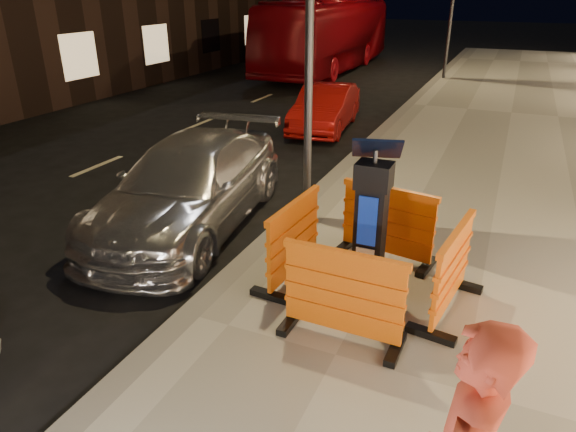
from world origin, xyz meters
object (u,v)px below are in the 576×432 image
at_px(bus_doubledecker, 327,70).
at_px(parking_kiosk, 371,224).
at_px(barrier_kerbside, 294,240).
at_px(barrier_bldgside, 452,271).
at_px(car_silver, 193,224).
at_px(barrier_back, 388,224).
at_px(car_red, 325,129).
at_px(barrier_front, 343,296).

bearing_deg(bus_doubledecker, parking_kiosk, -70.08).
height_order(barrier_kerbside, bus_doubledecker, bus_doubledecker).
height_order(barrier_bldgside, car_silver, barrier_bldgside).
xyz_separation_m(barrier_back, car_red, (-3.28, 6.69, -0.66)).
relative_size(barrier_kerbside, barrier_bldgside, 1.00).
distance_m(barrier_back, car_silver, 3.26).
distance_m(barrier_back, barrier_kerbside, 1.34).
relative_size(car_red, bus_doubledecker, 0.31).
height_order(barrier_kerbside, car_silver, barrier_kerbside).
height_order(barrier_front, barrier_kerbside, same).
relative_size(parking_kiosk, bus_doubledecker, 0.16).
xyz_separation_m(barrier_back, barrier_kerbside, (-0.95, -0.95, 0.00)).
xyz_separation_m(barrier_back, bus_doubledecker, (-6.84, 16.87, -0.66)).
bearing_deg(barrier_back, barrier_kerbside, -125.85).
bearing_deg(barrier_kerbside, car_red, 21.11).
height_order(barrier_front, car_silver, barrier_front).
bearing_deg(car_silver, parking_kiosk, -26.15).
xyz_separation_m(barrier_front, car_silver, (-3.19, 2.03, -0.66)).
xyz_separation_m(barrier_bldgside, car_silver, (-4.14, 1.08, -0.66)).
xyz_separation_m(car_silver, bus_doubledecker, (-3.64, 16.74, 0.00)).
xyz_separation_m(parking_kiosk, barrier_bldgside, (0.95, 0.00, -0.41)).
bearing_deg(barrier_kerbside, parking_kiosk, -85.85).
xyz_separation_m(parking_kiosk, car_silver, (-3.19, 1.08, -1.07)).
bearing_deg(barrier_back, car_red, 125.27).
distance_m(barrier_kerbside, bus_doubledecker, 18.78).
bearing_deg(barrier_front, car_red, 112.05).
bearing_deg(bus_doubledecker, barrier_front, -71.05).
relative_size(barrier_front, barrier_bldgside, 1.00).
bearing_deg(car_silver, car_red, 83.30).
bearing_deg(car_red, barrier_kerbside, -79.76).
relative_size(barrier_back, car_red, 0.37).
bearing_deg(barrier_back, barrier_front, -80.85).
bearing_deg(car_red, barrier_front, -75.83).
relative_size(parking_kiosk, car_red, 0.52).
relative_size(barrier_back, barrier_kerbside, 1.00).
bearing_deg(parking_kiosk, barrier_back, 96.15).
distance_m(barrier_kerbside, barrier_bldgside, 1.90).
relative_size(parking_kiosk, barrier_back, 1.40).
bearing_deg(barrier_front, barrier_bldgside, 46.15).
bearing_deg(parking_kiosk, barrier_front, -83.85).
bearing_deg(car_silver, bus_doubledecker, 94.80).
xyz_separation_m(car_silver, car_red, (-0.09, 6.57, 0.00)).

